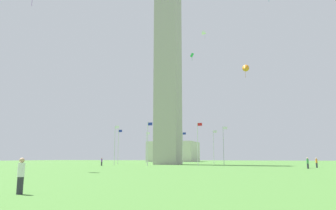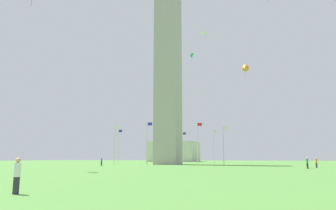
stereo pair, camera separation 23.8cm
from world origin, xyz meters
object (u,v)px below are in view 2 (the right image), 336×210
flagpole_e (183,146)px  kite_orange_delta (245,68)px  flagpole_se (147,146)px  person_white_shirt (17,176)px  flagpole_nw (198,142)px  person_orange_shirt (316,163)px  flagpole_n (224,144)px  person_green_shirt (307,163)px  kite_white_delta (205,33)px  distant_building (174,152)px  flagpole_sw (115,143)px  flagpole_s (118,145)px  flagpole_w (148,142)px  person_purple_shirt (102,162)px  obelisk_monument (168,61)px  kite_green_box (192,55)px

flagpole_e → kite_orange_delta: kite_orange_delta is taller
flagpole_se → person_white_shirt: flagpole_se is taller
flagpole_nw → person_orange_shirt: size_ratio=5.48×
flagpole_n → person_green_shirt: flagpole_n is taller
flagpole_se → kite_orange_delta: 43.77m
flagpole_e → flagpole_se: (-10.09, -4.18, 0.00)m
kite_white_delta → distant_building: (-27.95, 65.06, -27.57)m
flagpole_sw → distant_building: (-6.62, 69.70, -0.70)m
flagpole_s → flagpole_w: same height
kite_orange_delta → distant_building: bearing=116.3°
flagpole_se → person_orange_shirt: (42.66, -27.48, -4.25)m
flagpole_sw → person_purple_shirt: bearing=-86.6°
flagpole_sw → person_green_shirt: bearing=-17.7°
person_purple_shirt → person_orange_shirt: size_ratio=0.98×
obelisk_monument → kite_green_box: bearing=-52.1°
flagpole_se → person_purple_shirt: (0.39, -26.76, -4.26)m
flagpole_sw → flagpole_nw: (20.19, -0.00, 0.00)m
flagpole_s → person_white_shirt: 71.16m
person_orange_shirt → kite_green_box: (-22.99, 5.01, 23.36)m
person_white_shirt → distant_building: size_ratio=0.08×
flagpole_n → flagpole_sw: bearing=-157.5°
person_white_shirt → distant_building: 128.59m
person_purple_shirt → obelisk_monument: bearing=25.2°
person_purple_shirt → distant_building: distant_building is taller
flagpole_se → flagpole_w: 26.37m
person_purple_shirt → kite_white_delta: kite_white_delta is taller
person_purple_shirt → kite_green_box: (19.29, 4.29, 23.38)m
person_white_shirt → kite_green_box: size_ratio=0.93×
flagpole_s → person_orange_shirt: (46.84, -17.39, -4.25)m
kite_white_delta → kite_green_box: size_ratio=1.31×
flagpole_s → flagpole_w: bearing=-45.0°
person_green_shirt → person_white_shirt: 45.38m
flagpole_sw → flagpole_n: bearing=22.5°
flagpole_n → person_orange_shirt: size_ratio=5.48×
person_green_shirt → person_orange_shirt: 6.05m
flagpole_w → person_orange_shirt: flagpole_w is taller
person_purple_shirt → flagpole_nw: bearing=-16.4°
flagpole_w → distant_building: 75.75m
person_green_shirt → kite_white_delta: 40.66m
flagpole_s → kite_white_delta: (25.51, -5.45, 26.87)m
flagpole_nw → person_white_shirt: size_ratio=5.53×
person_purple_shirt → person_white_shirt: size_ratio=0.99×
obelisk_monument → kite_orange_delta: 28.74m
flagpole_e → person_purple_shirt: flagpole_e is taller
flagpole_sw → kite_orange_delta: kite_orange_delta is taller
flagpole_w → kite_green_box: (9.58, 1.90, 19.11)m
flagpole_s → kite_white_delta: size_ratio=3.93×
person_purple_shirt → distant_building: (-7.00, 76.27, 3.57)m
flagpole_n → flagpole_se: same height
person_white_shirt → kite_white_delta: size_ratio=0.71×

